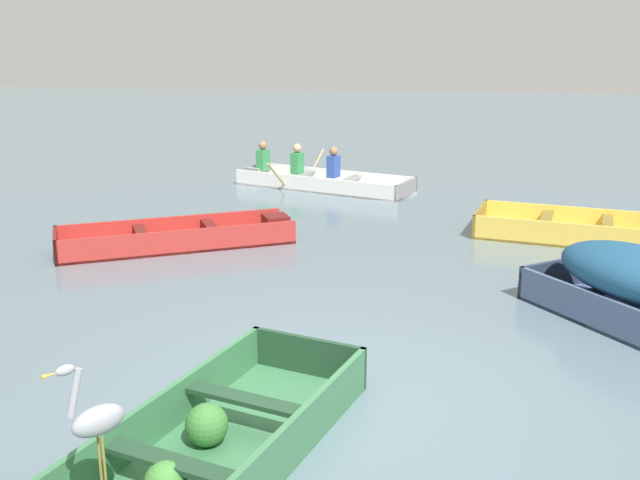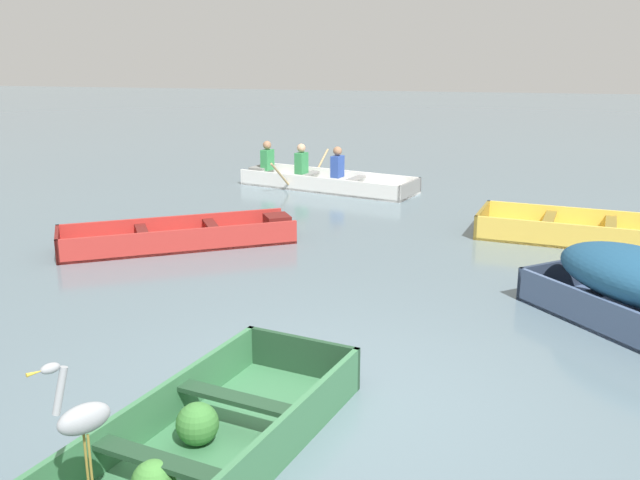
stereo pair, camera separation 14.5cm
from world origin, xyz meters
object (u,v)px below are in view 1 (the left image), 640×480
Objects in this scene: skiff_yellow_far_moored at (586,232)px; heron_on_dinghy at (95,417)px; skiff_red_mid_moored at (186,238)px; rowboat_white_with_crew at (314,179)px; dinghy_green_foreground at (199,457)px.

heron_on_dinghy is (-4.00, -7.78, 0.73)m from skiff_yellow_far_moored.
skiff_red_mid_moored is 1.08× the size of skiff_yellow_far_moored.
heron_on_dinghy is at bearing -85.32° from rowboat_white_with_crew.
skiff_yellow_far_moored is 5.87m from rowboat_white_with_crew.
heron_on_dinghy is at bearing -73.14° from skiff_red_mid_moored.
heron_on_dinghy is (0.90, -11.02, 0.67)m from rowboat_white_with_crew.
dinghy_green_foreground is 10.30m from rowboat_white_with_crew.
dinghy_green_foreground is 7.91m from skiff_yellow_far_moored.
dinghy_green_foreground is 0.86× the size of rowboat_white_with_crew.
rowboat_white_with_crew is at bearing 94.68° from heron_on_dinghy.
dinghy_green_foreground is 5.98m from skiff_red_mid_moored.
skiff_red_mid_moored is 4.79m from rowboat_white_with_crew.
heron_on_dinghy is at bearing -111.29° from dinghy_green_foreground.
skiff_yellow_far_moored is (3.69, 7.00, -0.01)m from dinghy_green_foreground.
rowboat_white_with_crew reaches higher than skiff_yellow_far_moored.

